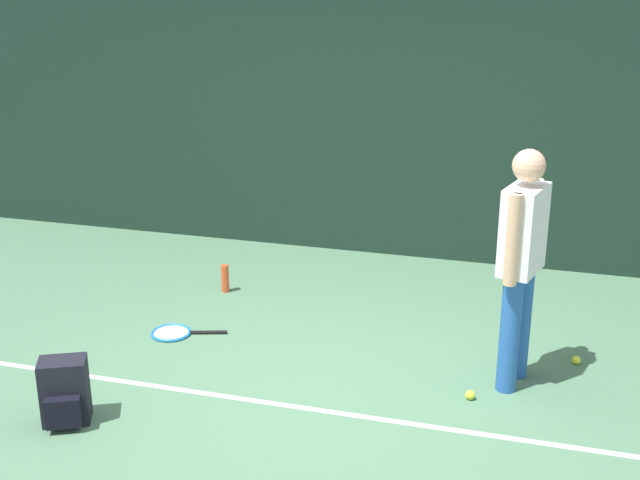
{
  "coord_description": "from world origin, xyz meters",
  "views": [
    {
      "loc": [
        1.5,
        -4.89,
        2.9
      ],
      "look_at": [
        0.0,
        0.4,
        1.0
      ],
      "focal_mm": 46.63,
      "sensor_mm": 36.0,
      "label": 1
    }
  ],
  "objects": [
    {
      "name": "ground_plane",
      "position": [
        0.0,
        0.0,
        0.0
      ],
      "size": [
        12.0,
        12.0,
        0.0
      ],
      "primitive_type": "plane",
      "color": "#4C7556"
    },
    {
      "name": "court_line",
      "position": [
        0.0,
        -0.19,
        0.0
      ],
      "size": [
        9.0,
        0.05,
        0.0
      ],
      "primitive_type": "cube",
      "color": "white",
      "rests_on": "ground"
    },
    {
      "name": "backpack",
      "position": [
        -1.39,
        -0.77,
        0.21
      ],
      "size": [
        0.36,
        0.36,
        0.44
      ],
      "rotation": [
        0.0,
        0.0,
        0.44
      ],
      "color": "black",
      "rests_on": "ground"
    },
    {
      "name": "tennis_ball_mid_court",
      "position": [
        1.12,
        0.24,
        0.03
      ],
      "size": [
        0.07,
        0.07,
        0.07
      ],
      "primitive_type": "sphere",
      "color": "#CCE033",
      "rests_on": "ground"
    },
    {
      "name": "tennis_ball_near_player",
      "position": [
        1.82,
        0.97,
        0.03
      ],
      "size": [
        0.07,
        0.07,
        0.07
      ],
      "primitive_type": "sphere",
      "color": "#CCE033",
      "rests_on": "ground"
    },
    {
      "name": "water_bottle",
      "position": [
        -1.22,
        1.58,
        0.13
      ],
      "size": [
        0.07,
        0.07,
        0.25
      ],
      "primitive_type": "cylinder",
      "color": "#D84C26",
      "rests_on": "ground"
    },
    {
      "name": "tennis_player",
      "position": [
        1.37,
        0.56,
        0.97
      ],
      "size": [
        0.32,
        0.51,
        1.7
      ],
      "rotation": [
        0.0,
        0.0,
        -1.84
      ],
      "color": "#2659A5",
      "rests_on": "ground"
    },
    {
      "name": "tennis_racket",
      "position": [
        -1.28,
        0.63,
        0.01
      ],
      "size": [
        0.64,
        0.4,
        0.03
      ],
      "rotation": [
        0.0,
        0.0,
        3.44
      ],
      "color": "black",
      "rests_on": "ground"
    },
    {
      "name": "back_fence",
      "position": [
        0.0,
        3.0,
        1.45
      ],
      "size": [
        10.0,
        0.1,
        2.89
      ],
      "primitive_type": "cube",
      "color": "#192D23",
      "rests_on": "ground"
    }
  ]
}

